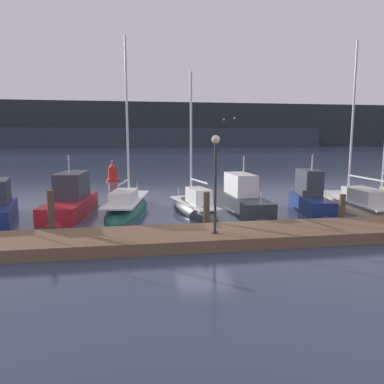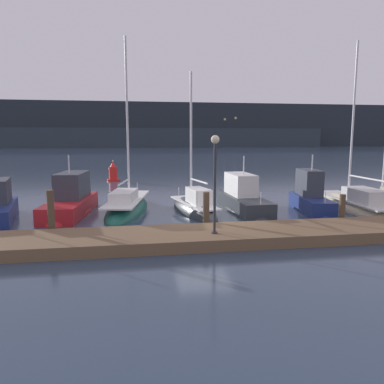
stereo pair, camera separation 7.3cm
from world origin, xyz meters
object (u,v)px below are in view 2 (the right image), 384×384
Objects in this scene: sailboat_berth_4 at (127,209)px; sailboat_berth_5 at (194,211)px; motorboat_berth_7 at (310,203)px; channel_buoy at (113,173)px; dock_lamppost at (215,168)px; motorboat_berth_6 at (243,203)px; sailboat_berth_8 at (355,207)px; motorboat_berth_3 at (71,207)px.

sailboat_berth_4 is 3.78m from sailboat_berth_5.
channel_buoy is at bearing 124.79° from motorboat_berth_7.
motorboat_berth_7 is 1.33× the size of dock_lamppost.
channel_buoy is (-7.78, 15.65, 0.31)m from motorboat_berth_6.
sailboat_berth_5 reaches higher than dock_lamppost.
motorboat_berth_6 is 6.49m from sailboat_berth_8.
sailboat_berth_4 is at bearing 160.92° from sailboat_berth_5.
motorboat_berth_3 reaches higher than motorboat_berth_6.
sailboat_berth_5 is 1.68× the size of motorboat_berth_7.
motorboat_berth_3 is 0.64× the size of sailboat_berth_4.
sailboat_berth_5 is 2.91m from motorboat_berth_6.
sailboat_berth_8 is (12.88, -1.50, -0.01)m from sailboat_berth_4.
sailboat_berth_5 is 0.82× the size of sailboat_berth_8.
sailboat_berth_8 reaches higher than channel_buoy.
channel_buoy is 22.53m from dock_lamppost.
sailboat_berth_5 is 16.83m from channel_buoy.
motorboat_berth_3 is 1.06× the size of motorboat_berth_6.
motorboat_berth_6 is (9.42, -0.67, 0.02)m from motorboat_berth_3.
motorboat_berth_6 is at bearing 8.79° from sailboat_berth_5.
sailboat_berth_8 reaches higher than sailboat_berth_5.
sailboat_berth_5 is at bearing 178.39° from sailboat_berth_8.
sailboat_berth_4 is 10.21m from motorboat_berth_7.
sailboat_berth_8 is at bearing -6.63° from sailboat_berth_4.
sailboat_berth_5 reaches higher than channel_buoy.
motorboat_berth_3 is 15.07m from channel_buoy.
sailboat_berth_8 reaches higher than motorboat_berth_3.
motorboat_berth_7 is (10.08, -1.60, 0.35)m from sailboat_berth_4.
sailboat_berth_4 reaches higher than motorboat_berth_6.
motorboat_berth_7 is 2.82m from sailboat_berth_8.
sailboat_berth_4 reaches higher than dock_lamppost.
motorboat_berth_7 reaches higher than motorboat_berth_6.
motorboat_berth_7 is (13.07, -1.48, 0.08)m from motorboat_berth_3.
sailboat_berth_8 is (6.45, -0.70, -0.29)m from motorboat_berth_6.
sailboat_berth_4 is 2.72× the size of dock_lamppost.
sailboat_berth_4 is at bearing 2.40° from motorboat_berth_3.
sailboat_berth_5 is 6.52m from motorboat_berth_7.
channel_buoy is 0.52× the size of dock_lamppost.
sailboat_berth_5 is at bearing -9.60° from motorboat_berth_3.
sailboat_berth_4 is 12.96m from sailboat_berth_8.
motorboat_berth_3 is 9.74m from dock_lamppost.
sailboat_berth_5 is at bearing -19.08° from sailboat_berth_4.
dock_lamppost is (3.35, -7.06, 2.84)m from sailboat_berth_4.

